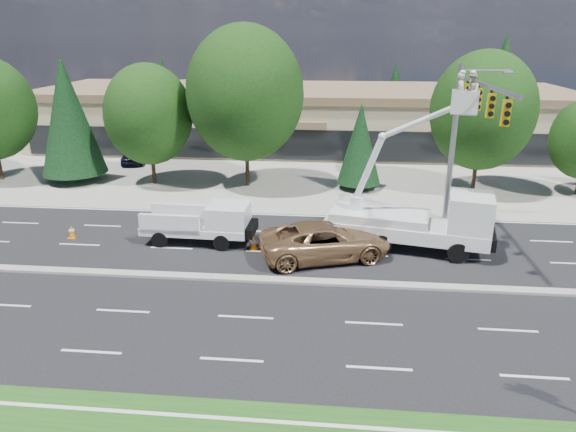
# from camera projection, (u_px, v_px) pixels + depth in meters

# --- Properties ---
(ground) EXTENTS (140.00, 140.00, 0.00)m
(ground) POSITION_uv_depth(u_px,v_px,m) (258.00, 280.00, 23.17)
(ground) COLOR black
(ground) RESTS_ON ground
(concrete_apron) EXTENTS (140.00, 22.00, 0.01)m
(concrete_apron) POSITION_uv_depth(u_px,v_px,m) (294.00, 169.00, 41.91)
(concrete_apron) COLOR gray
(concrete_apron) RESTS_ON ground
(road_median) EXTENTS (120.00, 0.55, 0.12)m
(road_median) POSITION_uv_depth(u_px,v_px,m) (258.00, 279.00, 23.15)
(road_median) COLOR gray
(road_median) RESTS_ON ground
(strip_mall) EXTENTS (50.40, 15.40, 5.50)m
(strip_mall) POSITION_uv_depth(u_px,v_px,m) (303.00, 116.00, 50.29)
(strip_mall) COLOR tan
(strip_mall) RESTS_ON ground
(tree_front_b) EXTENTS (4.62, 4.62, 9.10)m
(tree_front_b) POSITION_uv_depth(u_px,v_px,m) (68.00, 116.00, 36.99)
(tree_front_b) COLOR #332114
(tree_front_b) RESTS_ON ground
(tree_front_c) EXTENTS (6.22, 6.22, 8.62)m
(tree_front_c) POSITION_uv_depth(u_px,v_px,m) (149.00, 115.00, 36.40)
(tree_front_c) COLOR #332114
(tree_front_c) RESTS_ON ground
(tree_front_d) EXTENTS (8.09, 8.09, 11.23)m
(tree_front_d) POSITION_uv_depth(u_px,v_px,m) (245.00, 94.00, 35.26)
(tree_front_d) COLOR #332114
(tree_front_d) RESTS_ON ground
(tree_front_e) EXTENTS (3.06, 3.06, 6.04)m
(tree_front_e) POSITION_uv_depth(u_px,v_px,m) (360.00, 144.00, 35.69)
(tree_front_e) COLOR #332114
(tree_front_e) RESTS_ON ground
(tree_front_f) EXTENTS (6.91, 6.91, 9.59)m
(tree_front_f) POSITION_uv_depth(u_px,v_px,m) (483.00, 111.00, 34.17)
(tree_front_f) COLOR #332114
(tree_front_f) RESTS_ON ground
(tree_back_a) EXTENTS (4.06, 4.06, 8.00)m
(tree_back_a) POSITION_uv_depth(u_px,v_px,m) (163.00, 86.00, 62.66)
(tree_back_a) COLOR #332114
(tree_back_a) RESTS_ON ground
(tree_back_b) EXTENTS (5.48, 5.48, 10.80)m
(tree_back_b) POSITION_uv_depth(u_px,v_px,m) (276.00, 75.00, 60.91)
(tree_back_b) COLOR #332114
(tree_back_b) RESTS_ON ground
(tree_back_c) EXTENTS (3.69, 3.69, 7.28)m
(tree_back_c) POSITION_uv_depth(u_px,v_px,m) (394.00, 92.00, 60.31)
(tree_back_c) COLOR #332114
(tree_back_c) RESTS_ON ground
(tree_back_d) EXTENTS (5.35, 5.35, 10.54)m
(tree_back_d) POSITION_uv_depth(u_px,v_px,m) (502.00, 78.00, 58.66)
(tree_back_d) COLOR #332114
(tree_back_d) RESTS_ON ground
(signal_mast) EXTENTS (2.76, 10.16, 9.00)m
(signal_mast) POSITION_uv_depth(u_px,v_px,m) (465.00, 124.00, 26.83)
(signal_mast) COLOR gray
(signal_mast) RESTS_ON ground
(utility_pickup) EXTENTS (5.68, 2.37, 2.15)m
(utility_pickup) POSITION_uv_depth(u_px,v_px,m) (204.00, 226.00, 27.10)
(utility_pickup) COLOR white
(utility_pickup) RESTS_ON ground
(bucket_truck) EXTENTS (8.52, 4.08, 8.96)m
(bucket_truck) POSITION_uv_depth(u_px,v_px,m) (421.00, 214.00, 25.87)
(bucket_truck) COLOR white
(bucket_truck) RESTS_ON ground
(traffic_cone_a) EXTENTS (0.40, 0.40, 0.70)m
(traffic_cone_a) POSITION_uv_depth(u_px,v_px,m) (72.00, 232.00, 27.87)
(traffic_cone_a) COLOR orange
(traffic_cone_a) RESTS_ON ground
(traffic_cone_b) EXTENTS (0.40, 0.40, 0.70)m
(traffic_cone_b) POSITION_uv_depth(u_px,v_px,m) (253.00, 243.00, 26.33)
(traffic_cone_b) COLOR orange
(traffic_cone_b) RESTS_ON ground
(traffic_cone_c) EXTENTS (0.40, 0.40, 0.70)m
(traffic_cone_c) POSITION_uv_depth(u_px,v_px,m) (263.00, 241.00, 26.64)
(traffic_cone_c) COLOR orange
(traffic_cone_c) RESTS_ON ground
(minivan) EXTENTS (7.04, 4.82, 1.79)m
(minivan) POSITION_uv_depth(u_px,v_px,m) (325.00, 241.00, 25.23)
(minivan) COLOR #9E744C
(minivan) RESTS_ON ground
(parked_car_west) EXTENTS (2.59, 4.54, 1.46)m
(parked_car_west) POSITION_uv_depth(u_px,v_px,m) (134.00, 154.00, 43.83)
(parked_car_west) COLOR black
(parked_car_west) RESTS_ON ground
(parked_car_east) EXTENTS (2.14, 4.26, 1.34)m
(parked_car_east) POSITION_uv_depth(u_px,v_px,m) (355.00, 160.00, 42.18)
(parked_car_east) COLOR black
(parked_car_east) RESTS_ON ground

